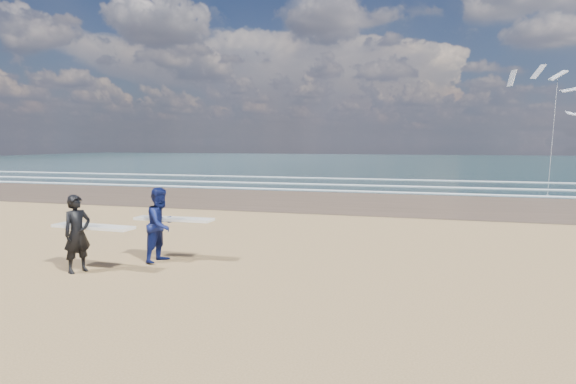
% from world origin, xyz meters
% --- Properties ---
extents(ocean, '(220.00, 100.00, 0.02)m').
position_xyz_m(ocean, '(20.00, 72.00, 0.01)').
color(ocean, '#173233').
rests_on(ocean, ground).
extents(surfer_near, '(2.22, 1.08, 1.93)m').
position_xyz_m(surfer_near, '(-1.48, 0.52, 0.98)').
color(surfer_near, black).
rests_on(surfer_near, ground).
extents(surfer_far, '(2.21, 1.18, 2.00)m').
position_xyz_m(surfer_far, '(-0.11, 2.10, 1.01)').
color(surfer_far, '#0E1750').
rests_on(surfer_far, ground).
extents(kite_1, '(5.49, 4.70, 8.60)m').
position_xyz_m(kite_1, '(13.81, 26.04, 4.70)').
color(kite_1, slate).
rests_on(kite_1, ground).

